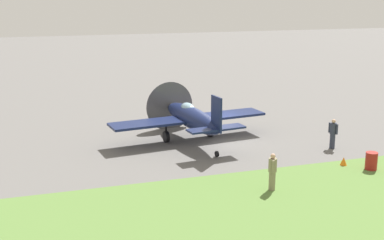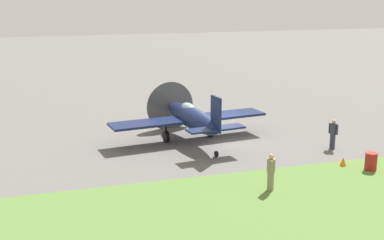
{
  "view_description": "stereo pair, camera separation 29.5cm",
  "coord_description": "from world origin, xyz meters",
  "px_view_note": "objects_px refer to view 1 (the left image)",
  "views": [
    {
      "loc": [
        -10.81,
        -28.34,
        8.78
      ],
      "look_at": [
        -1.68,
        -0.03,
        1.34
      ],
      "focal_mm": 48.23,
      "sensor_mm": 36.0,
      "label": 1
    },
    {
      "loc": [
        -10.53,
        -28.43,
        8.78
      ],
      "look_at": [
        -1.68,
        -0.03,
        1.34
      ],
      "focal_mm": 48.23,
      "sensor_mm": 36.0,
      "label": 2
    }
  ],
  "objects_px": {
    "ground_crew_chief": "(333,133)",
    "ground_crew_mechanic": "(272,171)",
    "fuel_drum": "(371,161)",
    "airplane_lead": "(191,117)",
    "runway_marker_cone": "(344,161)"
  },
  "relations": [
    {
      "from": "ground_crew_chief",
      "to": "ground_crew_mechanic",
      "type": "bearing_deg",
      "value": 106.42
    },
    {
      "from": "ground_crew_mechanic",
      "to": "fuel_drum",
      "type": "bearing_deg",
      "value": 120.36
    },
    {
      "from": "airplane_lead",
      "to": "fuel_drum",
      "type": "distance_m",
      "value": 10.53
    },
    {
      "from": "airplane_lead",
      "to": "runway_marker_cone",
      "type": "xyz_separation_m",
      "value": [
        6.18,
        -6.7,
        -1.24
      ]
    },
    {
      "from": "ground_crew_chief",
      "to": "ground_crew_mechanic",
      "type": "relative_size",
      "value": 1.0
    },
    {
      "from": "airplane_lead",
      "to": "ground_crew_mechanic",
      "type": "height_order",
      "value": "airplane_lead"
    },
    {
      "from": "runway_marker_cone",
      "to": "ground_crew_mechanic",
      "type": "bearing_deg",
      "value": -158.92
    },
    {
      "from": "ground_crew_chief",
      "to": "ground_crew_mechanic",
      "type": "distance_m",
      "value": 7.76
    },
    {
      "from": "runway_marker_cone",
      "to": "fuel_drum",
      "type": "bearing_deg",
      "value": -46.11
    },
    {
      "from": "fuel_drum",
      "to": "runway_marker_cone",
      "type": "bearing_deg",
      "value": 133.89
    },
    {
      "from": "airplane_lead",
      "to": "runway_marker_cone",
      "type": "height_order",
      "value": "airplane_lead"
    },
    {
      "from": "fuel_drum",
      "to": "runway_marker_cone",
      "type": "distance_m",
      "value": 1.39
    },
    {
      "from": "airplane_lead",
      "to": "ground_crew_chief",
      "type": "height_order",
      "value": "airplane_lead"
    },
    {
      "from": "airplane_lead",
      "to": "runway_marker_cone",
      "type": "relative_size",
      "value": 22.39
    },
    {
      "from": "airplane_lead",
      "to": "ground_crew_mechanic",
      "type": "bearing_deg",
      "value": -89.7
    }
  ]
}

